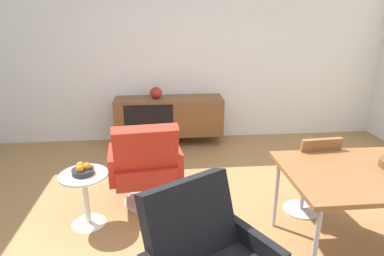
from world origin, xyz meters
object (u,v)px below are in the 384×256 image
(dining_chair_back_left, at_px, (309,171))
(side_table_round, at_px, (86,193))
(vase_cobalt, at_px, (156,93))
(fruit_bowl, at_px, (83,170))
(lounge_chair_red, at_px, (146,164))
(sideboard, at_px, (169,116))

(dining_chair_back_left, bearing_deg, side_table_round, 178.91)
(vase_cobalt, bearing_deg, fruit_bowl, -107.94)
(vase_cobalt, bearing_deg, dining_chair_back_left, -54.29)
(side_table_round, bearing_deg, vase_cobalt, 72.06)
(side_table_round, relative_size, fruit_bowl, 2.60)
(side_table_round, bearing_deg, fruit_bowl, 93.69)
(vase_cobalt, distance_m, side_table_round, 2.16)
(dining_chair_back_left, bearing_deg, vase_cobalt, 125.71)
(dining_chair_back_left, xyz_separation_m, lounge_chair_red, (-1.57, 0.31, -0.00))
(sideboard, relative_size, lounge_chair_red, 1.69)
(lounge_chair_red, bearing_deg, side_table_round, -153.47)
(lounge_chair_red, height_order, fruit_bowl, lounge_chair_red)
(lounge_chair_red, bearing_deg, vase_cobalt, 86.68)
(sideboard, height_order, dining_chair_back_left, dining_chair_back_left)
(vase_cobalt, xyz_separation_m, lounge_chair_red, (-0.10, -1.73, -0.34))
(vase_cobalt, height_order, lounge_chair_red, lounge_chair_red)
(vase_cobalt, relative_size, side_table_round, 0.34)
(side_table_round, bearing_deg, lounge_chair_red, 26.53)
(sideboard, relative_size, vase_cobalt, 9.10)
(dining_chair_back_left, height_order, lounge_chair_red, lounge_chair_red)
(fruit_bowl, bearing_deg, dining_chair_back_left, -1.10)
(side_table_round, bearing_deg, dining_chair_back_left, -1.09)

